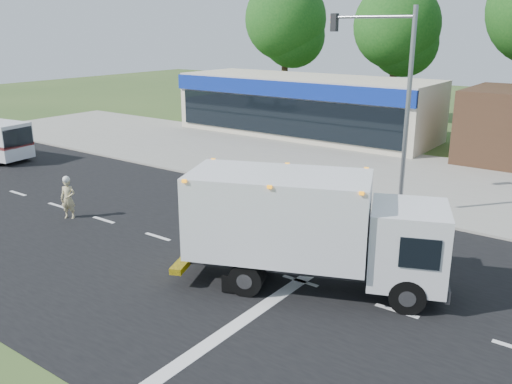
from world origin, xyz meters
TOP-DOWN VIEW (x-y plane):
  - ground at (0.00, 0.00)m, footprint 120.00×120.00m
  - road_asphalt at (0.00, 0.00)m, footprint 60.00×14.00m
  - sidewalk at (0.00, 8.20)m, footprint 60.00×2.40m
  - parking_apron at (0.00, 14.00)m, footprint 60.00×9.00m
  - lane_markings at (1.35, -1.35)m, footprint 55.20×7.00m
  - ems_box_truck at (3.24, -0.12)m, footprint 7.83×4.99m
  - emergency_worker at (-7.27, -0.62)m, footprint 0.70×0.63m
  - retail_strip_mall at (-9.00, 19.93)m, footprint 18.00×6.20m
  - traffic_signal_pole at (2.35, 7.60)m, footprint 3.51×0.25m
  - background_trees at (-0.85, 28.16)m, footprint 36.77×7.39m

SIDE VIEW (x-z plane):
  - ground at x=0.00m, z-range 0.00..0.00m
  - road_asphalt at x=0.00m, z-range -0.01..0.01m
  - parking_apron at x=0.00m, z-range 0.00..0.02m
  - lane_markings at x=1.35m, z-range 0.01..0.02m
  - sidewalk at x=0.00m, z-range 0.00..0.12m
  - emergency_worker at x=-7.27m, z-range -0.01..1.72m
  - ems_box_truck at x=3.24m, z-range 0.26..3.59m
  - retail_strip_mall at x=-9.00m, z-range 0.01..4.01m
  - traffic_signal_pole at x=2.35m, z-range 0.92..8.92m
  - background_trees at x=-0.85m, z-range 1.33..13.43m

